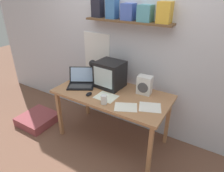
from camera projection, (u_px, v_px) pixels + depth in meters
The scene contains 13 objects.
ground_plane at pixel (112, 137), 2.93m from camera, with size 12.00×12.00×0.00m, color brown.
back_wall at pixel (131, 42), 2.71m from camera, with size 5.60×0.24×2.60m.
corner_desk at pixel (112, 97), 2.62m from camera, with size 1.50×0.76×0.75m.
crt_monitor at pixel (110, 74), 2.69m from camera, with size 0.37×0.34×0.36m.
laptop at pixel (81, 81), 2.78m from camera, with size 0.45×0.44×0.23m.
desk_lamp at pixel (93, 67), 2.83m from camera, with size 0.14×0.19×0.32m.
juice_glass at pixel (104, 100), 2.33m from camera, with size 0.07×0.07×0.11m.
space_heater at pixel (144, 85), 2.53m from camera, with size 0.19×0.14×0.24m.
computer_mouse at pixel (89, 94), 2.53m from camera, with size 0.07×0.11×0.03m.
printed_handout at pixel (126, 107), 2.28m from camera, with size 0.32×0.28×0.00m.
loose_paper_near_laptop at pixel (150, 107), 2.28m from camera, with size 0.31×0.29×0.00m.
loose_paper_near_monitor at pixel (106, 97), 2.49m from camera, with size 0.27×0.22×0.00m.
floor_cushion at pixel (38, 119), 3.22m from camera, with size 0.52×0.52×0.13m.
Camera 1 is at (1.19, -1.94, 1.99)m, focal length 32.00 mm.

